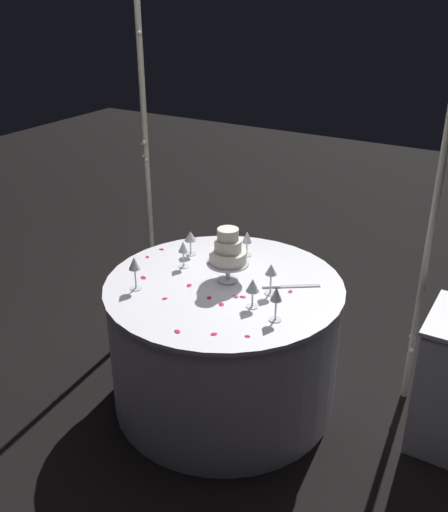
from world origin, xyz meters
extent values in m
plane|color=black|center=(0.00, 0.00, 0.00)|extent=(12.00, 12.00, 0.00)
cylinder|color=#B7B29E|center=(-0.88, 0.53, 1.24)|extent=(0.04, 0.04, 2.48)
cylinder|color=#B7B29E|center=(0.88, 0.53, 1.24)|extent=(0.04, 0.04, 2.48)
sphere|color=#F9EAB2|center=(-0.86, 0.51, 1.87)|extent=(0.02, 0.02, 0.02)
sphere|color=#F9EAB2|center=(0.88, 0.55, 0.45)|extent=(0.02, 0.02, 0.02)
sphere|color=#F9EAB2|center=(-0.88, 0.54, 0.37)|extent=(0.02, 0.02, 0.02)
sphere|color=#F9EAB2|center=(0.88, 0.51, 0.32)|extent=(0.02, 0.02, 0.02)
sphere|color=#F9EAB2|center=(-0.87, 0.51, 1.24)|extent=(0.02, 0.02, 0.02)
sphere|color=#F9EAB2|center=(0.86, 0.55, 0.38)|extent=(0.02, 0.02, 0.02)
sphere|color=#F9EAB2|center=(-0.89, 0.52, 1.15)|extent=(0.02, 0.02, 0.02)
sphere|color=#F9EAB2|center=(-0.87, 0.52, 0.30)|extent=(0.02, 0.02, 0.02)
sphere|color=#F9EAB2|center=(-0.87, 0.52, 1.13)|extent=(0.02, 0.02, 0.02)
sphere|color=#F9EAB2|center=(-0.89, 0.52, 1.22)|extent=(0.02, 0.02, 0.02)
cylinder|color=white|center=(0.00, 0.00, 0.35)|extent=(1.21, 1.21, 0.71)
cylinder|color=white|center=(0.00, 0.00, 0.72)|extent=(1.24, 1.24, 0.02)
cylinder|color=silver|center=(0.00, 0.04, 0.73)|extent=(0.11, 0.11, 0.01)
cylinder|color=silver|center=(0.00, 0.04, 0.78)|extent=(0.02, 0.02, 0.09)
cylinder|color=silver|center=(0.00, 0.04, 0.83)|extent=(0.22, 0.22, 0.01)
cylinder|color=silver|center=(0.00, 0.04, 0.87)|extent=(0.19, 0.19, 0.06)
cylinder|color=silver|center=(0.00, 0.04, 0.93)|extent=(0.14, 0.14, 0.06)
cylinder|color=silver|center=(0.00, 0.04, 0.99)|extent=(0.11, 0.11, 0.06)
cylinder|color=silver|center=(0.24, -0.13, 0.73)|extent=(0.06, 0.06, 0.00)
cylinder|color=silver|center=(0.24, -0.13, 0.77)|extent=(0.01, 0.01, 0.08)
cone|color=silver|center=(0.24, -0.13, 0.85)|extent=(0.06, 0.06, 0.06)
cylinder|color=silver|center=(-0.06, 0.36, 0.73)|extent=(0.06, 0.06, 0.00)
cylinder|color=silver|center=(-0.06, 0.36, 0.77)|extent=(0.01, 0.01, 0.08)
cone|color=silver|center=(-0.06, 0.36, 0.84)|extent=(0.05, 0.05, 0.07)
cylinder|color=silver|center=(0.38, -0.18, 0.73)|extent=(0.06, 0.06, 0.00)
cylinder|color=silver|center=(0.38, -0.18, 0.78)|extent=(0.01, 0.01, 0.10)
cone|color=silver|center=(0.38, -0.18, 0.87)|extent=(0.06, 0.06, 0.07)
cylinder|color=silver|center=(0.25, 0.03, 0.73)|extent=(0.06, 0.06, 0.00)
cylinder|color=silver|center=(0.25, 0.03, 0.78)|extent=(0.01, 0.01, 0.10)
cone|color=silver|center=(0.25, 0.03, 0.86)|extent=(0.06, 0.06, 0.05)
cylinder|color=silver|center=(-0.36, -0.27, 0.73)|extent=(0.06, 0.06, 0.00)
cylinder|color=silver|center=(-0.36, -0.27, 0.78)|extent=(0.01, 0.01, 0.11)
cone|color=silver|center=(-0.36, -0.27, 0.87)|extent=(0.06, 0.06, 0.07)
cylinder|color=silver|center=(-0.34, 0.21, 0.73)|extent=(0.06, 0.06, 0.00)
cylinder|color=silver|center=(-0.34, 0.21, 0.77)|extent=(0.01, 0.01, 0.08)
cone|color=silver|center=(-0.34, 0.21, 0.84)|extent=(0.07, 0.07, 0.06)
cylinder|color=silver|center=(-0.29, 0.06, 0.73)|extent=(0.06, 0.06, 0.00)
cylinder|color=silver|center=(-0.29, 0.06, 0.77)|extent=(0.01, 0.01, 0.09)
cone|color=silver|center=(-0.29, 0.06, 0.85)|extent=(0.05, 0.05, 0.06)
cube|color=silver|center=(0.34, 0.17, 0.73)|extent=(0.20, 0.14, 0.01)
cube|color=white|center=(0.23, 0.09, 0.73)|extent=(0.09, 0.07, 0.01)
ellipsoid|color=#C61951|center=(-0.53, 0.05, 0.73)|extent=(0.03, 0.03, 0.00)
ellipsoid|color=#C61951|center=(-0.02, 0.18, 0.73)|extent=(0.04, 0.04, 0.00)
ellipsoid|color=#C61951|center=(0.33, 0.09, 0.73)|extent=(0.02, 0.03, 0.00)
ellipsoid|color=#C61951|center=(0.20, -0.43, 0.73)|extent=(0.04, 0.04, 0.00)
ellipsoid|color=#C61951|center=(0.05, -0.50, 0.73)|extent=(0.04, 0.04, 0.00)
ellipsoid|color=#C61951|center=(0.34, -0.37, 0.73)|extent=(0.03, 0.02, 0.00)
ellipsoid|color=#C61951|center=(-0.40, -0.16, 0.73)|extent=(0.05, 0.04, 0.00)
ellipsoid|color=#C61951|center=(0.12, -0.09, 0.73)|extent=(0.04, 0.04, 0.00)
ellipsoid|color=#C61951|center=(0.01, -0.17, 0.73)|extent=(0.03, 0.04, 0.00)
ellipsoid|color=#C61951|center=(-0.52, 0.18, 0.73)|extent=(0.03, 0.02, 0.00)
ellipsoid|color=#C61951|center=(-0.14, -0.11, 0.73)|extent=(0.04, 0.04, 0.00)
ellipsoid|color=#C61951|center=(0.10, -0.19, 0.73)|extent=(0.04, 0.04, 0.00)
ellipsoid|color=#C61951|center=(-0.17, -0.28, 0.73)|extent=(0.03, 0.03, 0.00)
ellipsoid|color=#C61951|center=(0.15, -0.07, 0.73)|extent=(0.04, 0.03, 0.00)
camera|label=1|loc=(1.34, -2.28, 2.14)|focal=40.86mm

